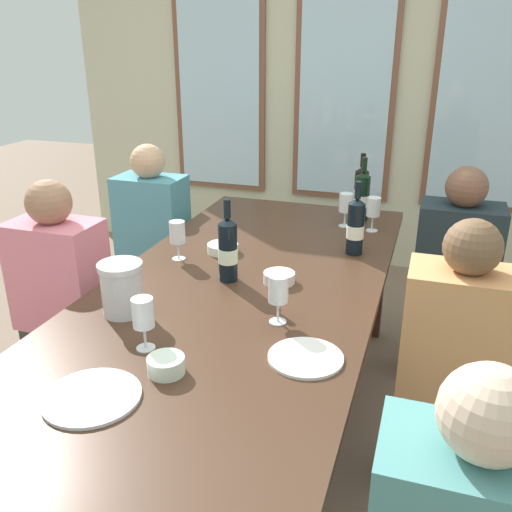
# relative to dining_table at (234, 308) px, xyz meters

# --- Properties ---
(ground_plane) EXTENTS (12.00, 12.00, 0.00)m
(ground_plane) POSITION_rel_dining_table_xyz_m (0.00, 0.00, -0.68)
(ground_plane) COLOR #7C6351
(back_wall_with_windows) EXTENTS (4.27, 0.10, 2.90)m
(back_wall_with_windows) POSITION_rel_dining_table_xyz_m (0.00, 2.31, 0.77)
(back_wall_with_windows) COLOR beige
(back_wall_with_windows) RESTS_ON ground
(dining_table) EXTENTS (1.07, 2.53, 0.74)m
(dining_table) POSITION_rel_dining_table_xyz_m (0.00, 0.00, 0.00)
(dining_table) COLOR #432A1C
(dining_table) RESTS_ON ground
(white_plate_0) EXTENTS (0.27, 0.27, 0.01)m
(white_plate_0) POSITION_rel_dining_table_xyz_m (-0.14, -0.74, 0.07)
(white_plate_0) COLOR white
(white_plate_0) RESTS_ON dining_table
(white_plate_1) EXTENTS (0.23, 0.23, 0.01)m
(white_plate_1) POSITION_rel_dining_table_xyz_m (0.37, -0.36, 0.07)
(white_plate_1) COLOR white
(white_plate_1) RESTS_ON dining_table
(metal_pitcher) EXTENTS (0.16, 0.16, 0.19)m
(metal_pitcher) POSITION_rel_dining_table_xyz_m (-0.31, -0.27, 0.16)
(metal_pitcher) COLOR silver
(metal_pitcher) RESTS_ON dining_table
(wine_bottle_0) EXTENTS (0.08, 0.08, 0.33)m
(wine_bottle_0) POSITION_rel_dining_table_xyz_m (0.30, 1.19, 0.19)
(wine_bottle_0) COLOR black
(wine_bottle_0) RESTS_ON dining_table
(wine_bottle_1) EXTENTS (0.08, 0.08, 0.34)m
(wine_bottle_1) POSITION_rel_dining_table_xyz_m (-0.06, 0.11, 0.19)
(wine_bottle_1) COLOR black
(wine_bottle_1) RESTS_ON dining_table
(wine_bottle_2) EXTENTS (0.08, 0.08, 0.33)m
(wine_bottle_2) POSITION_rel_dining_table_xyz_m (0.37, 0.56, 0.19)
(wine_bottle_2) COLOR black
(wine_bottle_2) RESTS_ON dining_table
(wine_bottle_3) EXTENTS (0.08, 0.08, 0.33)m
(wine_bottle_3) POSITION_rel_dining_table_xyz_m (0.33, 1.06, 0.19)
(wine_bottle_3) COLOR black
(wine_bottle_3) RESTS_ON dining_table
(tasting_bowl_0) EXTENTS (0.14, 0.14, 0.04)m
(tasting_bowl_0) POSITION_rel_dining_table_xyz_m (-0.20, 0.39, 0.08)
(tasting_bowl_0) COLOR white
(tasting_bowl_0) RESTS_ON dining_table
(tasting_bowl_1) EXTENTS (0.13, 0.13, 0.04)m
(tasting_bowl_1) POSITION_rel_dining_table_xyz_m (0.14, 0.15, 0.08)
(tasting_bowl_1) COLOR white
(tasting_bowl_1) RESTS_ON dining_table
(tasting_bowl_2) EXTENTS (0.11, 0.11, 0.05)m
(tasting_bowl_2) POSITION_rel_dining_table_xyz_m (-0.00, -0.56, 0.09)
(tasting_bowl_2) COLOR white
(tasting_bowl_2) RESTS_ON dining_table
(wine_glass_0) EXTENTS (0.07, 0.07, 0.17)m
(wine_glass_0) POSITION_rel_dining_table_xyz_m (-0.35, 0.25, 0.18)
(wine_glass_0) COLOR white
(wine_glass_0) RESTS_ON dining_table
(wine_glass_1) EXTENTS (0.07, 0.07, 0.17)m
(wine_glass_1) POSITION_rel_dining_table_xyz_m (0.22, -0.17, 0.18)
(wine_glass_1) COLOR white
(wine_glass_1) RESTS_ON dining_table
(wine_glass_2) EXTENTS (0.07, 0.07, 0.17)m
(wine_glass_2) POSITION_rel_dining_table_xyz_m (0.41, 0.90, 0.18)
(wine_glass_2) COLOR white
(wine_glass_2) RESTS_ON dining_table
(wine_glass_3) EXTENTS (0.07, 0.07, 0.17)m
(wine_glass_3) POSITION_rel_dining_table_xyz_m (0.26, 0.93, 0.18)
(wine_glass_3) COLOR white
(wine_glass_3) RESTS_ON dining_table
(wine_glass_5) EXTENTS (0.07, 0.07, 0.17)m
(wine_glass_5) POSITION_rel_dining_table_xyz_m (-0.12, -0.46, 0.18)
(wine_glass_5) COLOR white
(wine_glass_5) RESTS_ON dining_table
(seated_person_0) EXTENTS (0.38, 0.24, 1.11)m
(seated_person_0) POSITION_rel_dining_table_xyz_m (-0.82, 0.03, -0.15)
(seated_person_0) COLOR #37382B
(seated_person_0) RESTS_ON ground
(seated_person_1) EXTENTS (0.38, 0.24, 1.11)m
(seated_person_1) POSITION_rel_dining_table_xyz_m (0.82, 0.03, -0.15)
(seated_person_1) COLOR #372F36
(seated_person_1) RESTS_ON ground
(seated_person_4) EXTENTS (0.38, 0.24, 1.11)m
(seated_person_4) POSITION_rel_dining_table_xyz_m (-0.82, 0.87, -0.15)
(seated_person_4) COLOR #23393A
(seated_person_4) RESTS_ON ground
(seated_person_5) EXTENTS (0.38, 0.24, 1.11)m
(seated_person_5) POSITION_rel_dining_table_xyz_m (0.82, 0.83, -0.15)
(seated_person_5) COLOR #37393F
(seated_person_5) RESTS_ON ground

